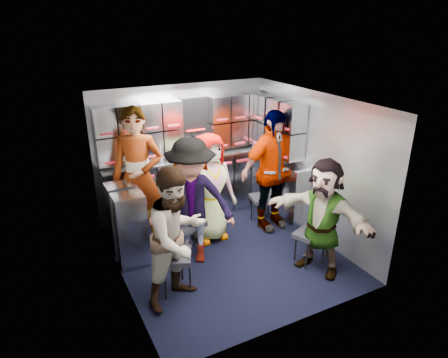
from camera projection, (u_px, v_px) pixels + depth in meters
name	position (u px, v px, depth m)	size (l,w,h in m)	color
floor	(227.00, 254.00, 5.48)	(3.00, 3.00, 0.00)	black
wall_back	(183.00, 151.00, 6.32)	(2.80, 0.04, 2.10)	#90979E
wall_left	(117.00, 206.00, 4.49)	(0.04, 3.00, 2.10)	#90979E
wall_right	(314.00, 166.00, 5.68)	(0.04, 3.00, 2.10)	#90979E
ceiling	(227.00, 101.00, 4.69)	(2.80, 3.00, 0.02)	silver
cart_bank_back	(189.00, 188.00, 6.36)	(2.68, 0.38, 0.99)	#A3A8B3
cart_bank_left	(127.00, 224.00, 5.25)	(0.38, 0.76, 0.99)	#A3A8B3
counter	(188.00, 157.00, 6.16)	(2.68, 0.42, 0.03)	#B0B3B8
locker_bank_back	(186.00, 126.00, 6.03)	(2.68, 0.28, 0.82)	#A3A8B3
locker_bank_right	(279.00, 126.00, 6.02)	(0.28, 1.00, 0.82)	#A3A8B3
right_cabinet	(279.00, 189.00, 6.32)	(0.28, 1.20, 1.00)	#A3A8B3
coffee_niche	(195.00, 125.00, 6.16)	(0.46, 0.16, 0.84)	black
red_latch_strip	(194.00, 169.00, 6.05)	(2.60, 0.02, 0.03)	maroon
jump_seat_near_left	(173.00, 258.00, 4.62)	(0.54, 0.52, 0.49)	black
jump_seat_mid_left	(187.00, 225.00, 5.36)	(0.50, 0.48, 0.48)	black
jump_seat_center	(205.00, 209.00, 5.91)	(0.47, 0.46, 0.43)	black
jump_seat_mid_right	(263.00, 199.00, 6.23)	(0.42, 0.41, 0.43)	black
jump_seat_near_right	(310.00, 236.00, 5.16)	(0.48, 0.47, 0.44)	black
attendant_standing	(138.00, 177.00, 5.49)	(0.71, 0.47, 1.95)	black
attendant_arc_a	(177.00, 237.00, 4.33)	(0.78, 0.61, 1.61)	black
attendant_arc_b	(191.00, 202.00, 5.05)	(1.09, 0.63, 1.69)	black
attendant_arc_c	(209.00, 188.00, 5.61)	(0.77, 0.50, 1.58)	black
attendant_arc_d	(271.00, 171.00, 5.88)	(1.07, 0.45, 1.83)	black
attendant_arc_e	(322.00, 217.00, 4.88)	(1.40, 0.44, 1.50)	black
bottle_left	(161.00, 153.00, 5.87)	(0.07, 0.07, 0.26)	white
bottle_mid	(183.00, 151.00, 6.02)	(0.07, 0.07, 0.24)	white
bottle_right	(254.00, 140.00, 6.56)	(0.06, 0.06, 0.24)	white
cup_left	(146.00, 161.00, 5.80)	(0.08, 0.08, 0.10)	#C1B388
cup_right	(219.00, 150.00, 6.30)	(0.08, 0.08, 0.09)	#C1B388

